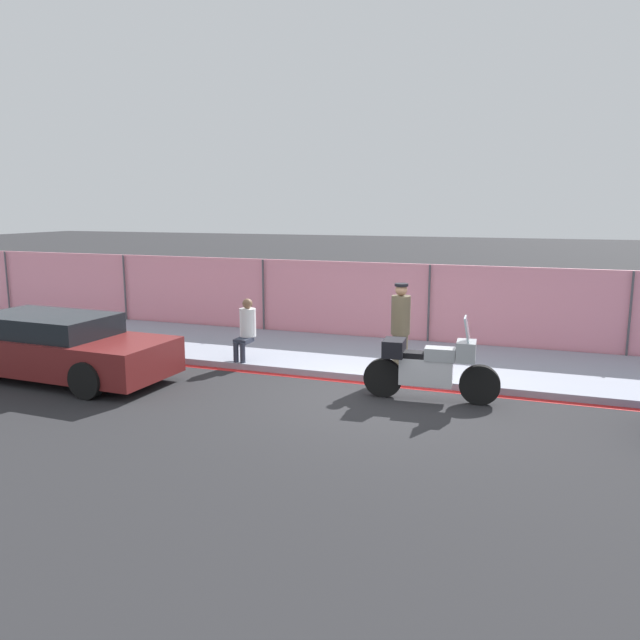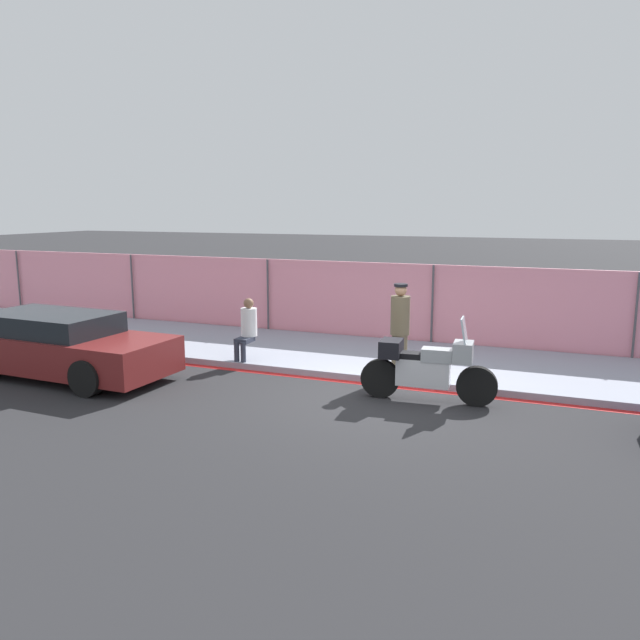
{
  "view_description": "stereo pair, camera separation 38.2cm",
  "coord_description": "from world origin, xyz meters",
  "px_view_note": "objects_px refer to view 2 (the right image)",
  "views": [
    {
      "loc": [
        2.54,
        -10.32,
        3.34
      ],
      "look_at": [
        -1.67,
        1.37,
        1.07
      ],
      "focal_mm": 35.0,
      "sensor_mm": 36.0,
      "label": 1
    },
    {
      "loc": [
        2.9,
        -10.19,
        3.34
      ],
      "look_at": [
        -1.67,
        1.37,
        1.07
      ],
      "focal_mm": 35.0,
      "sensor_mm": 36.0,
      "label": 2
    }
  ],
  "objects_px": {
    "motorcycle": "(427,367)",
    "officer_standing": "(400,327)",
    "person_seated_on_curb": "(248,325)",
    "parked_car_right_down_street": "(58,345)"
  },
  "relations": [
    {
      "from": "person_seated_on_curb",
      "to": "parked_car_right_down_street",
      "type": "bearing_deg",
      "value": -143.7
    },
    {
      "from": "officer_standing",
      "to": "person_seated_on_curb",
      "type": "height_order",
      "value": "officer_standing"
    },
    {
      "from": "motorcycle",
      "to": "officer_standing",
      "type": "height_order",
      "value": "officer_standing"
    },
    {
      "from": "motorcycle",
      "to": "officer_standing",
      "type": "distance_m",
      "value": 1.53
    },
    {
      "from": "officer_standing",
      "to": "parked_car_right_down_street",
      "type": "xyz_separation_m",
      "value": [
        -6.35,
        -2.3,
        -0.4
      ]
    },
    {
      "from": "person_seated_on_curb",
      "to": "parked_car_right_down_street",
      "type": "xyz_separation_m",
      "value": [
        -3.05,
        -2.24,
        -0.22
      ]
    },
    {
      "from": "motorcycle",
      "to": "officer_standing",
      "type": "xyz_separation_m",
      "value": [
        -0.8,
        1.24,
        0.42
      ]
    },
    {
      "from": "parked_car_right_down_street",
      "to": "motorcycle",
      "type": "bearing_deg",
      "value": 10.75
    },
    {
      "from": "person_seated_on_curb",
      "to": "parked_car_right_down_street",
      "type": "height_order",
      "value": "person_seated_on_curb"
    },
    {
      "from": "motorcycle",
      "to": "officer_standing",
      "type": "relative_size",
      "value": 1.35
    }
  ]
}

